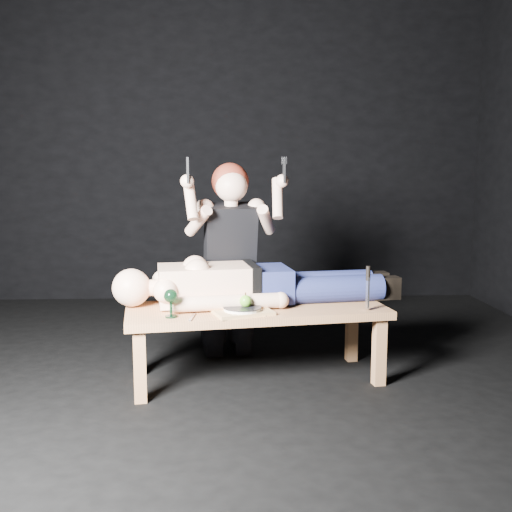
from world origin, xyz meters
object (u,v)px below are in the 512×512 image
at_px(lying_man, 260,279).
at_px(carving_knife, 368,288).
at_px(table, 256,343).
at_px(serving_tray, 242,312).
at_px(goblet, 171,303).
at_px(kneeling_woman, 228,259).

height_order(lying_man, carving_knife, lying_man).
bearing_deg(table, carving_knife, -18.87).
bearing_deg(serving_tray, goblet, -170.27).
distance_m(lying_man, carving_knife, 0.66).
relative_size(lying_man, goblet, 10.60).
bearing_deg(goblet, serving_tray, 9.73).
xyz_separation_m(kneeling_woman, carving_knife, (0.81, -0.59, -0.09)).
xyz_separation_m(table, goblet, (-0.49, -0.23, 0.30)).
xyz_separation_m(lying_man, carving_knife, (0.61, -0.26, -0.01)).
relative_size(kneeling_woman, goblet, 8.43).
distance_m(serving_tray, goblet, 0.41).
xyz_separation_m(serving_tray, carving_knife, (0.73, 0.05, 0.12)).
relative_size(table, lying_man, 0.91).
xyz_separation_m(table, kneeling_woman, (-0.16, 0.47, 0.45)).
bearing_deg(carving_knife, goblet, 177.48).
distance_m(lying_man, kneeling_woman, 0.39).
distance_m(lying_man, serving_tray, 0.36).
bearing_deg(serving_tray, lying_man, 68.56).
relative_size(serving_tray, carving_knife, 1.23).
relative_size(table, serving_tray, 4.80).
bearing_deg(goblet, lying_man, 35.91).
xyz_separation_m(table, carving_knife, (0.64, -0.12, 0.36)).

